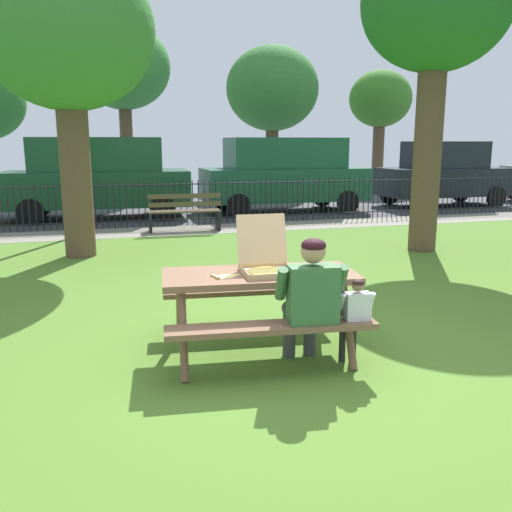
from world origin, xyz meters
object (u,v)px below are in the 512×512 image
at_px(tree_by_fence, 436,10).
at_px(parked_car_center, 98,176).
at_px(lamp_post_walkway, 77,104).
at_px(far_tree_center, 123,68).
at_px(far_tree_midright, 272,90).
at_px(adult_at_table, 310,297).
at_px(pizza_box_open, 266,262).
at_px(pizza_slice_on_table, 224,276).
at_px(far_tree_right, 380,101).
at_px(tree_midground_right, 66,35).
at_px(child_at_table, 355,313).
at_px(park_bench_center, 185,213).
at_px(parked_car_far_right, 443,173).
at_px(picnic_table_foreground, 259,291).
at_px(parked_car_right, 284,173).

relative_size(tree_by_fence, parked_car_center, 1.17).
distance_m(lamp_post_walkway, parked_car_center, 2.98).
xyz_separation_m(far_tree_center, far_tree_midright, (5.45, 0.00, -0.58)).
xyz_separation_m(adult_at_table, far_tree_center, (-0.71, 16.19, 3.82)).
bearing_deg(adult_at_table, pizza_box_open, 111.76).
height_order(adult_at_table, parked_car_center, parked_car_center).
distance_m(pizza_slice_on_table, far_tree_right, 18.79).
bearing_deg(parked_car_center, lamp_post_walkway, -97.61).
relative_size(tree_midground_right, tree_by_fence, 0.92).
xyz_separation_m(child_at_table, tree_midground_right, (-2.48, 5.74, 3.17)).
bearing_deg(far_tree_midright, far_tree_right, 0.00).
bearing_deg(tree_by_fence, park_bench_center, 139.15).
height_order(parked_car_far_right, far_tree_midright, far_tree_midright).
relative_size(pizza_box_open, far_tree_midright, 0.11).
relative_size(lamp_post_walkway, far_tree_right, 0.95).
distance_m(child_at_table, parked_car_far_right, 13.39).
distance_m(adult_at_table, lamp_post_walkway, 8.60).
distance_m(lamp_post_walkway, far_tree_right, 13.98).
bearing_deg(child_at_table, far_tree_right, 61.35).
distance_m(picnic_table_foreground, lamp_post_walkway, 8.04).
distance_m(pizza_slice_on_table, far_tree_center, 16.14).
distance_m(parked_car_right, far_tree_right, 8.55).
bearing_deg(parked_car_right, tree_midground_right, -138.01).
height_order(pizza_slice_on_table, parked_car_far_right, parked_car_far_right).
bearing_deg(lamp_post_walkway, far_tree_right, 35.53).
bearing_deg(adult_at_table, child_at_table, -10.32).
xyz_separation_m(pizza_slice_on_table, far_tree_midright, (5.39, 15.71, 3.11)).
xyz_separation_m(pizza_box_open, park_bench_center, (0.31, 7.31, -0.45)).
height_order(child_at_table, tree_midground_right, tree_midground_right).
height_order(pizza_slice_on_table, far_tree_right, far_tree_right).
bearing_deg(pizza_slice_on_table, tree_midground_right, 105.47).
height_order(adult_at_table, parked_car_far_right, parked_car_far_right).
bearing_deg(tree_by_fence, far_tree_midright, 86.29).
height_order(pizza_box_open, tree_midground_right, tree_midground_right).
height_order(tree_midground_right, parked_car_far_right, tree_midground_right).
bearing_deg(far_tree_midright, adult_at_table, -106.33).
relative_size(lamp_post_walkway, parked_car_right, 0.98).
height_order(tree_midground_right, parked_car_center, tree_midground_right).
relative_size(picnic_table_foreground, parked_car_far_right, 0.50).
height_order(adult_at_table, lamp_post_walkway, lamp_post_walkway).
xyz_separation_m(tree_midground_right, parked_car_center, (0.34, 4.88, -2.58)).
relative_size(child_at_table, parked_car_far_right, 0.21).
height_order(child_at_table, far_tree_midright, far_tree_midright).
xyz_separation_m(parked_car_center, far_tree_center, (1.04, 5.64, 3.38)).
distance_m(lamp_post_walkway, parked_car_right, 6.17).
relative_size(park_bench_center, parked_car_right, 0.35).
bearing_deg(child_at_table, tree_midground_right, 113.35).
bearing_deg(picnic_table_foreground, far_tree_center, 91.51).
bearing_deg(tree_midground_right, parked_car_far_right, 24.72).
xyz_separation_m(picnic_table_foreground, park_bench_center, (0.38, 7.33, -0.18)).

